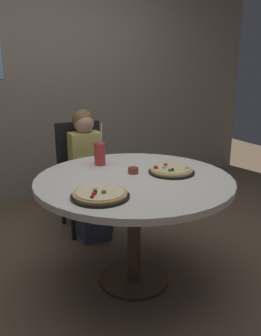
% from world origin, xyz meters
% --- Properties ---
extents(ground_plane, '(8.00, 8.00, 0.00)m').
position_xyz_m(ground_plane, '(0.00, 0.00, 0.00)').
color(ground_plane, brown).
extents(wall_with_window, '(5.20, 0.14, 2.90)m').
position_xyz_m(wall_with_window, '(-0.00, 1.94, 1.45)').
color(wall_with_window, gray).
rests_on(wall_with_window, ground_plane).
extents(dining_table, '(1.27, 1.27, 0.75)m').
position_xyz_m(dining_table, '(0.00, 0.00, 0.66)').
color(dining_table, silver).
rests_on(dining_table, ground_plane).
extents(chair_wooden, '(0.42, 0.42, 0.95)m').
position_xyz_m(chair_wooden, '(0.00, 1.01, 0.53)').
color(chair_wooden, black).
rests_on(chair_wooden, ground_plane).
extents(diner_child, '(0.27, 0.42, 1.08)m').
position_xyz_m(diner_child, '(-0.00, 0.82, 0.48)').
color(diner_child, '#3F4766').
rests_on(diner_child, ground_plane).
extents(pizza_veggie, '(0.32, 0.32, 0.05)m').
position_xyz_m(pizza_veggie, '(-0.33, -0.22, 0.77)').
color(pizza_veggie, black).
rests_on(pizza_veggie, dining_table).
extents(pizza_cheese, '(0.31, 0.31, 0.05)m').
position_xyz_m(pizza_cheese, '(0.27, -0.03, 0.77)').
color(pizza_cheese, black).
rests_on(pizza_cheese, dining_table).
extents(soda_cup, '(0.08, 0.08, 0.31)m').
position_xyz_m(soda_cup, '(-0.08, 0.37, 0.83)').
color(soda_cup, '#B73333').
rests_on(soda_cup, dining_table).
extents(sauce_bowl, '(0.07, 0.07, 0.04)m').
position_xyz_m(sauce_bowl, '(0.04, 0.08, 0.77)').
color(sauce_bowl, brown).
rests_on(sauce_bowl, dining_table).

